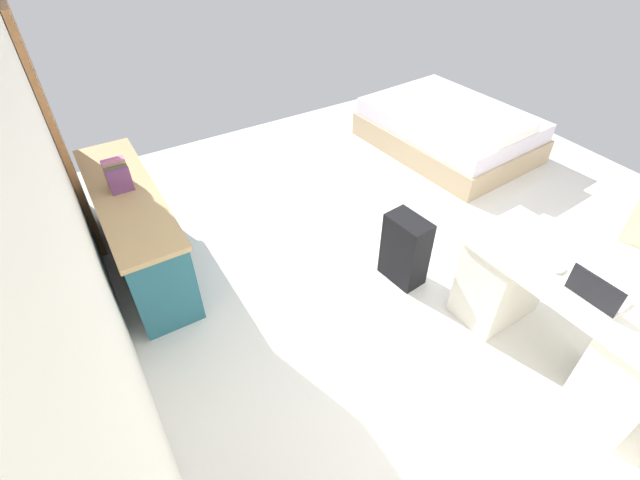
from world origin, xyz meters
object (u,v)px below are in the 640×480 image
at_px(credenza, 137,229).
at_px(suitcase_black, 405,250).
at_px(figurine_small, 113,169).
at_px(computer_mouse, 560,269).
at_px(laptop, 597,293).
at_px(bed, 449,130).
at_px(desk, 562,316).

height_order(credenza, suitcase_black, credenza).
bearing_deg(credenza, figurine_small, 0.29).
height_order(suitcase_black, computer_mouse, computer_mouse).
bearing_deg(credenza, laptop, -140.81).
distance_m(suitcase_black, laptop, 1.42).
bearing_deg(computer_mouse, suitcase_black, 16.15).
bearing_deg(credenza, bed, -87.71).
xyz_separation_m(computer_mouse, figurine_small, (2.65, 2.16, 0.04)).
height_order(credenza, bed, credenza).
distance_m(suitcase_black, figurine_small, 2.48).
height_order(suitcase_black, figurine_small, figurine_small).
bearing_deg(laptop, credenza, 39.19).
bearing_deg(figurine_small, credenza, -179.71).
bearing_deg(suitcase_black, computer_mouse, -167.75).
bearing_deg(computer_mouse, bed, -34.06).
relative_size(credenza, bed, 0.90).
height_order(desk, bed, desk).
bearing_deg(bed, laptop, 150.24).
xyz_separation_m(suitcase_black, laptop, (-1.29, -0.31, 0.49)).
distance_m(credenza, figurine_small, 0.52).
distance_m(credenza, bed, 3.70).
height_order(bed, laptop, laptop).
relative_size(credenza, figurine_small, 16.36).
bearing_deg(credenza, computer_mouse, -137.40).
relative_size(bed, figurine_small, 18.18).
distance_m(credenza, suitcase_black, 2.24).
relative_size(credenza, computer_mouse, 18.00).
bearing_deg(computer_mouse, credenza, 40.32).
distance_m(credenza, laptop, 3.39).
bearing_deg(laptop, figurine_small, 36.16).
distance_m(bed, laptop, 3.22).
bearing_deg(desk, suitcase_black, 19.25).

